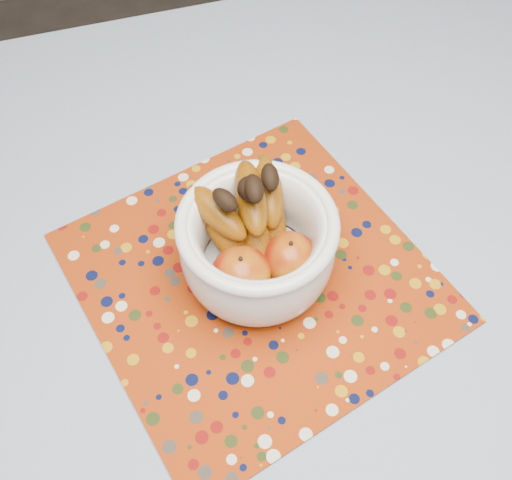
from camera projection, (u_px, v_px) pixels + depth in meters
table at (284, 358)px, 0.80m from camera, size 1.20×1.20×0.75m
tablecloth at (287, 332)px, 0.73m from camera, size 1.32×1.32×0.01m
placemat at (255, 277)px, 0.77m from camera, size 0.50×0.50×0.00m
fruit_bowl at (255, 237)px, 0.71m from camera, size 0.20×0.20×0.17m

